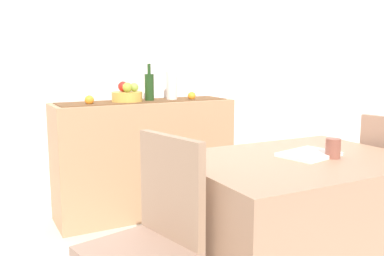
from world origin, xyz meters
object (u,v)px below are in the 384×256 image
fruit_bowl (127,97)px  open_book (309,154)px  sideboard_console (145,158)px  ceramic_vase (172,86)px  coffee_cup (333,148)px  dining_table (295,230)px  wine_bottle (149,87)px

fruit_bowl → open_book: (0.42, -1.51, -0.19)m
sideboard_console → ceramic_vase: bearing=0.0°
sideboard_console → ceramic_vase: 0.61m
open_book → coffee_cup: (0.07, -0.09, 0.04)m
fruit_bowl → dining_table: (0.35, -1.52, -0.57)m
ceramic_vase → dining_table: bearing=-91.0°
fruit_bowl → sideboard_console: bearing=0.0°
fruit_bowl → ceramic_vase: bearing=0.0°
coffee_cup → ceramic_vase: bearing=94.4°
ceramic_vase → open_book: bearing=-88.1°
fruit_bowl → wine_bottle: bearing=0.0°
wine_bottle → fruit_bowl: bearing=180.0°
dining_table → open_book: 0.39m
open_book → fruit_bowl: bearing=93.0°
ceramic_vase → dining_table: ceramic_vase is taller
dining_table → fruit_bowl: bearing=102.9°
wine_bottle → dining_table: size_ratio=0.26×
sideboard_console → coffee_cup: size_ratio=14.43×
coffee_cup → dining_table: bearing=152.0°
sideboard_console → ceramic_vase: size_ratio=6.09×
open_book → coffee_cup: 0.12m
fruit_bowl → ceramic_vase: (0.37, 0.00, 0.07)m
ceramic_vase → coffee_cup: bearing=-85.6°
fruit_bowl → open_book: size_ratio=0.82×
wine_bottle → coffee_cup: bearing=-78.9°
coffee_cup → fruit_bowl: bearing=107.2°
sideboard_console → dining_table: 1.53m
sideboard_console → fruit_bowl: (-0.14, 0.00, 0.49)m
fruit_bowl → wine_bottle: (0.18, 0.00, 0.07)m
sideboard_console → ceramic_vase: (0.24, 0.00, 0.56)m
fruit_bowl → dining_table: fruit_bowl is taller
wine_bottle → open_book: bearing=-80.9°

